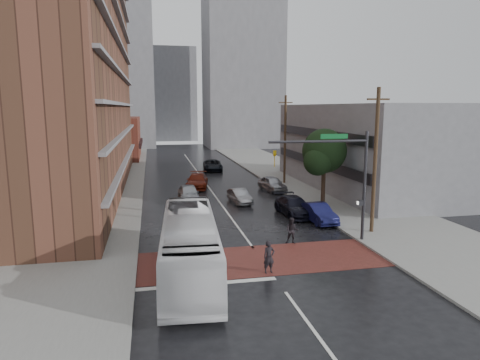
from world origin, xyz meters
TOP-DOWN VIEW (x-y plane):
  - ground at (0.00, 0.00)m, footprint 160.00×160.00m
  - crosswalk at (0.00, 0.50)m, footprint 14.00×5.00m
  - sidewalk_west at (-11.50, 25.00)m, footprint 9.00×90.00m
  - sidewalk_east at (11.50, 25.00)m, footprint 9.00×90.00m
  - apartment_block at (-14.00, 24.00)m, footprint 10.00×44.00m
  - storefront_west at (-12.00, 54.00)m, footprint 8.00×16.00m
  - building_east at (16.50, 20.00)m, footprint 11.00×26.00m
  - distant_tower_west at (-14.00, 78.00)m, footprint 18.00×16.00m
  - distant_tower_east at (14.00, 72.00)m, footprint 16.00×14.00m
  - distant_tower_center at (0.00, 95.00)m, footprint 12.00×10.00m
  - street_tree at (8.52, 12.03)m, footprint 4.20×4.10m
  - signal_mast at (5.85, 2.50)m, footprint 6.50×0.30m
  - utility_pole_near at (8.80, 4.00)m, footprint 1.60×0.26m
  - utility_pole_far at (8.80, 24.00)m, footprint 1.60×0.26m
  - transit_bus at (-4.24, -1.00)m, footprint 3.53×11.78m
  - pedestrian_a at (-0.13, -1.50)m, footprint 0.70×0.53m
  - pedestrian_b at (2.66, 3.00)m, footprint 1.01×0.92m
  - car_travel_a at (-2.78, 16.74)m, footprint 1.91×4.67m
  - car_travel_b at (1.76, 15.30)m, footprint 1.79×4.01m
  - car_travel_c at (-1.27, 23.56)m, footprint 3.06×5.63m
  - suv_travel at (2.26, 36.18)m, footprint 2.92×5.59m
  - car_parked_near at (6.30, 7.60)m, footprint 1.76×4.42m
  - car_parked_mid at (5.20, 10.00)m, footprint 2.40×5.27m
  - car_parked_far at (6.30, 20.30)m, footprint 2.49×4.71m

SIDE VIEW (x-z plane):
  - ground at x=0.00m, z-range 0.00..0.00m
  - crosswalk at x=0.00m, z-range 0.00..0.02m
  - sidewalk_west at x=-11.50m, z-range 0.00..0.15m
  - sidewalk_east at x=11.50m, z-range 0.00..0.15m
  - car_travel_b at x=1.76m, z-range 0.00..1.28m
  - car_parked_near at x=6.30m, z-range 0.00..1.43m
  - car_parked_mid at x=5.20m, z-range 0.00..1.49m
  - suv_travel at x=2.26m, z-range 0.00..1.50m
  - car_parked_far at x=6.30m, z-range 0.00..1.53m
  - car_travel_c at x=-1.27m, z-range 0.00..1.55m
  - car_travel_a at x=-2.78m, z-range 0.00..1.59m
  - pedestrian_b at x=2.66m, z-range 0.00..1.70m
  - pedestrian_a at x=-0.13m, z-range 0.00..1.75m
  - transit_bus at x=-4.24m, z-range 0.00..3.24m
  - storefront_west at x=-12.00m, z-range 0.00..7.00m
  - building_east at x=16.50m, z-range 0.00..9.00m
  - signal_mast at x=5.85m, z-range 1.13..8.33m
  - street_tree at x=8.52m, z-range 1.28..8.18m
  - utility_pole_near at x=8.80m, z-range 0.14..10.14m
  - utility_pole_far at x=8.80m, z-range 0.14..10.14m
  - distant_tower_center at x=0.00m, z-range 0.00..24.00m
  - apartment_block at x=-14.00m, z-range 0.00..28.00m
  - distant_tower_west at x=-14.00m, z-range 0.00..32.00m
  - distant_tower_east at x=14.00m, z-range 0.00..36.00m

